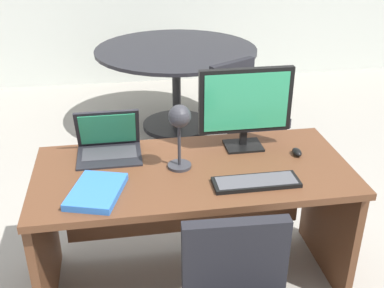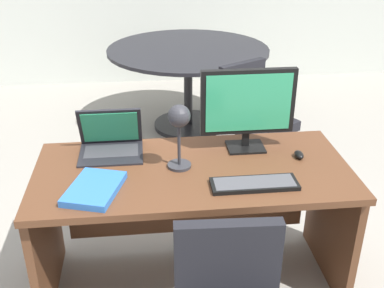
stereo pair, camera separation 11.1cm
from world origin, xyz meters
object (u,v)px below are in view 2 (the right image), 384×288
Objects in this scene: keyboard at (254,184)px; book at (94,189)px; desk at (192,199)px; laptop at (111,138)px; meeting_table at (188,68)px; monitor at (248,105)px; mouse at (299,155)px; meeting_chair_near at (253,127)px; desk_lamp at (179,124)px.

book reaches higher than keyboard.
book is (-0.47, -0.21, 0.23)m from desk.
laptop is 0.23× the size of meeting_table.
monitor reaches higher than keyboard.
meeting_table is (-0.12, 1.89, -0.39)m from monitor.
desk is 19.89× the size of mouse.
laptop is 0.41× the size of meeting_chair_near.
keyboard is 1.61m from meeting_chair_near.
meeting_table is 0.93m from meeting_chair_near.
meeting_chair_near reaches higher than meeting_table.
keyboard is (0.27, -0.24, 0.22)m from desk.
monitor is 1.21× the size of keyboard.
monitor is at bearing 84.08° from keyboard.
meeting_chair_near reaches higher than mouse.
desk_lamp is (-0.07, -0.05, 0.46)m from desk.
meeting_chair_near is (0.36, 1.51, -0.41)m from keyboard.
meeting_chair_near is at bearing 45.62° from laptop.
mouse is (0.98, -0.19, -0.06)m from laptop.
mouse is at bearing -28.74° from monitor.
laptop is 1.57m from meeting_chair_near.
desk_lamp reaches higher than desk.
monitor is at bearing -86.27° from meeting_table.
keyboard reaches higher than desk.
mouse is (0.57, 0.01, 0.23)m from desk.
meeting_table is at bearing 120.00° from meeting_chair_near.
keyboard is at bearing -95.92° from monitor.
monitor is at bearing 151.26° from mouse.
laptop reaches higher than keyboard.
mouse is (0.30, 0.25, 0.01)m from keyboard.
laptop is 1.95m from meeting_table.
mouse is 0.23× the size of desk_lamp.
meeting_chair_near is at bearing 73.91° from monitor.
laptop is 0.96× the size of desk_lamp.
mouse is 0.67m from desk_lamp.
meeting_chair_near is at bearing 53.19° from book.
desk_lamp is at bearing -145.52° from desk.
desk is 4.59× the size of desk_lamp.
desk_lamp is 0.24× the size of meeting_table.
keyboard is at bearing -2.20° from book.
mouse is at bearing -79.46° from meeting_table.
meeting_table is at bearing 73.65° from book.
desk_lamp is at bearing 22.38° from book.
mouse is 0.22× the size of book.
meeting_chair_near is (0.70, 1.31, -0.65)m from desk_lamp.
meeting_chair_near is (0.63, 1.27, -0.19)m from desk.
desk is at bearing 24.22° from book.
desk is 0.47m from desk_lamp.
desk_lamp reaches higher than laptop.
meeting_chair_near is (1.11, 1.48, -0.42)m from book.
book is 2.35m from meeting_table.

